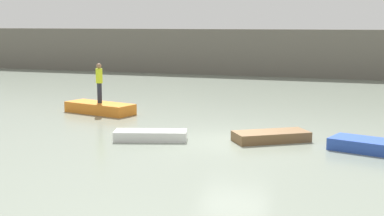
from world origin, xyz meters
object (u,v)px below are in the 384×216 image
Objects in this scene: rowboat_orange at (100,108)px; rowboat_white at (151,135)px; rowboat_brown at (271,136)px; person_hiviz_shirt at (99,81)px.

rowboat_orange reaches higher than rowboat_white.
rowboat_white is 4.41m from rowboat_brown.
rowboat_orange reaches higher than rowboat_brown.
rowboat_orange is at bearing 116.92° from rowboat_white.
rowboat_orange is at bearing 123.75° from rowboat_brown.
rowboat_orange is 1.31m from person_hiviz_shirt.
rowboat_brown is at bearing -21.73° from person_hiviz_shirt.
rowboat_white is (4.73, -4.86, -0.07)m from rowboat_orange.
person_hiviz_shirt is at bearing -165.56° from rowboat_orange.
rowboat_white is at bearing -31.37° from rowboat_orange.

